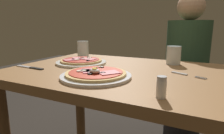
# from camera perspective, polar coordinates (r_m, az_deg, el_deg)

# --- Properties ---
(dining_table) EXTENTS (1.18, 0.76, 0.73)m
(dining_table) POSITION_cam_1_polar(r_m,az_deg,el_deg) (0.96, 4.92, -7.99)
(dining_table) COLOR olive
(dining_table) RESTS_ON ground
(pizza_foreground) EXTENTS (0.30, 0.30, 0.05)m
(pizza_foreground) POSITION_cam_1_polar(r_m,az_deg,el_deg) (0.80, -4.87, -2.28)
(pizza_foreground) COLOR white
(pizza_foreground) RESTS_ON dining_table
(pizza_across_left) EXTENTS (0.29, 0.29, 0.03)m
(pizza_across_left) POSITION_cam_1_polar(r_m,az_deg,el_deg) (1.11, -9.25, 1.66)
(pizza_across_left) COLOR white
(pizza_across_left) RESTS_ON dining_table
(water_glass_near) EXTENTS (0.08, 0.08, 0.10)m
(water_glass_near) POSITION_cam_1_polar(r_m,az_deg,el_deg) (1.12, 18.06, 3.10)
(water_glass_near) COLOR silver
(water_glass_near) RESTS_ON dining_table
(water_glass_far) EXTENTS (0.08, 0.08, 0.11)m
(water_glass_far) POSITION_cam_1_polar(r_m,az_deg,el_deg) (1.36, -8.74, 5.11)
(water_glass_far) COLOR silver
(water_glass_far) RESTS_ON dining_table
(fork) EXTENTS (0.15, 0.08, 0.00)m
(fork) POSITION_cam_1_polar(r_m,az_deg,el_deg) (0.89, 21.18, -2.12)
(fork) COLOR silver
(fork) RESTS_ON dining_table
(knife) EXTENTS (0.20, 0.03, 0.01)m
(knife) POSITION_cam_1_polar(r_m,az_deg,el_deg) (1.05, -23.13, -0.15)
(knife) COLOR silver
(knife) RESTS_ON dining_table
(salt_shaker) EXTENTS (0.03, 0.03, 0.07)m
(salt_shaker) POSITION_cam_1_polar(r_m,az_deg,el_deg) (0.58, 14.66, -5.97)
(salt_shaker) COLOR white
(salt_shaker) RESTS_ON dining_table
(diner_person) EXTENTS (0.32, 0.32, 1.18)m
(diner_person) POSITION_cam_1_polar(r_m,az_deg,el_deg) (1.61, 21.24, -2.17)
(diner_person) COLOR black
(diner_person) RESTS_ON ground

